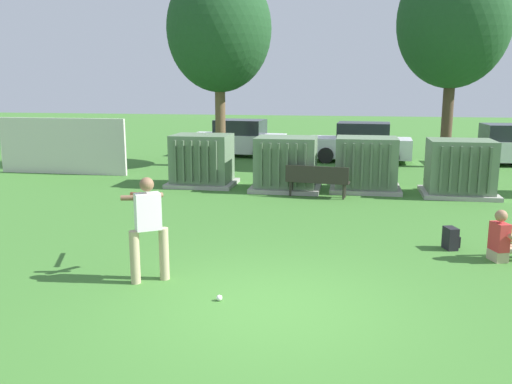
# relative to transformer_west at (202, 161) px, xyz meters

# --- Properties ---
(ground_plane) EXTENTS (96.00, 96.00, 0.00)m
(ground_plane) POSITION_rel_transformer_west_xyz_m (3.60, -9.21, -0.79)
(ground_plane) COLOR #3D752D
(fence_panel) EXTENTS (4.80, 0.12, 2.00)m
(fence_panel) POSITION_rel_transformer_west_xyz_m (-5.54, 1.29, 0.21)
(fence_panel) COLOR beige
(fence_panel) RESTS_ON ground
(transformer_west) EXTENTS (2.10, 1.70, 1.62)m
(transformer_west) POSITION_rel_transformer_west_xyz_m (0.00, 0.00, 0.00)
(transformer_west) COLOR #9E9B93
(transformer_west) RESTS_ON ground
(transformer_mid_west) EXTENTS (2.10, 1.70, 1.62)m
(transformer_mid_west) POSITION_rel_transformer_west_xyz_m (2.72, -0.31, 0.00)
(transformer_mid_west) COLOR #9E9B93
(transformer_mid_west) RESTS_ON ground
(transformer_mid_east) EXTENTS (2.10, 1.70, 1.62)m
(transformer_mid_east) POSITION_rel_transformer_west_xyz_m (5.12, 0.01, 0.00)
(transformer_mid_east) COLOR #9E9B93
(transformer_mid_east) RESTS_ON ground
(transformer_east) EXTENTS (2.10, 1.70, 1.62)m
(transformer_east) POSITION_rel_transformer_west_xyz_m (7.77, -0.28, 0.00)
(transformer_east) COLOR #9E9B93
(transformer_east) RESTS_ON ground
(park_bench) EXTENTS (1.83, 0.61, 0.92)m
(park_bench) POSITION_rel_transformer_west_xyz_m (3.74, -1.29, -0.25)
(park_bench) COLOR #2D2823
(park_bench) RESTS_ON ground
(batter) EXTENTS (1.11, 1.47, 1.74)m
(batter) POSITION_rel_transformer_west_xyz_m (1.42, -8.41, 0.19)
(batter) COLOR tan
(batter) RESTS_ON ground
(sports_ball) EXTENTS (0.09, 0.09, 0.09)m
(sports_ball) POSITION_rel_transformer_west_xyz_m (2.77, -9.07, -0.74)
(sports_ball) COLOR white
(sports_ball) RESTS_ON ground
(seated_spectator) EXTENTS (0.79, 0.65, 0.96)m
(seated_spectator) POSITION_rel_transformer_west_xyz_m (7.47, -6.33, -0.41)
(seated_spectator) COLOR tan
(seated_spectator) RESTS_ON ground
(backpack) EXTENTS (0.33, 0.37, 0.44)m
(backpack) POSITION_rel_transformer_west_xyz_m (6.64, -5.77, -0.57)
(backpack) COLOR black
(backpack) RESTS_ON ground
(tree_left) EXTENTS (3.96, 3.96, 7.57)m
(tree_left) POSITION_rel_transformer_west_xyz_m (-0.40, 4.14, 4.40)
(tree_left) COLOR brown
(tree_left) RESTS_ON ground
(tree_center_left) EXTENTS (4.16, 4.16, 7.96)m
(tree_center_left) POSITION_rel_transformer_west_xyz_m (8.27, 5.36, 4.67)
(tree_center_left) COLOR #4C3828
(tree_center_left) RESTS_ON ground
(parked_car_leftmost) EXTENTS (4.33, 2.19, 1.62)m
(parked_car_leftmost) POSITION_rel_transformer_west_xyz_m (-0.34, 7.21, -0.04)
(parked_car_leftmost) COLOR silver
(parked_car_leftmost) RESTS_ON ground
(parked_car_left_of_center) EXTENTS (4.28, 2.09, 1.62)m
(parked_car_left_of_center) POSITION_rel_transformer_west_xyz_m (5.04, 6.36, -0.04)
(parked_car_left_of_center) COLOR silver
(parked_car_left_of_center) RESTS_ON ground
(parked_car_right_of_center) EXTENTS (4.29, 2.10, 1.62)m
(parked_car_right_of_center) POSITION_rel_transformer_west_xyz_m (10.80, 6.39, -0.04)
(parked_car_right_of_center) COLOR silver
(parked_car_right_of_center) RESTS_ON ground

